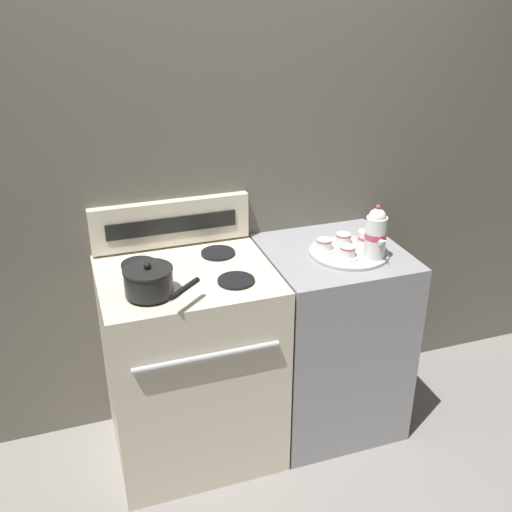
{
  "coord_description": "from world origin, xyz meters",
  "views": [
    {
      "loc": [
        -0.74,
        -2.18,
        2.07
      ],
      "look_at": [
        -0.03,
        -0.09,
        1.0
      ],
      "focal_mm": 42.0,
      "sensor_mm": 36.0,
      "label": 1
    }
  ],
  "objects_px": {
    "teacup_right": "(347,252)",
    "teacup_front": "(343,239)",
    "stove": "(191,364)",
    "teacup_left": "(324,245)",
    "serving_tray": "(349,252)",
    "creamer_jug": "(365,237)",
    "teapot": "(376,233)",
    "saucepan": "(149,281)"
  },
  "relations": [
    {
      "from": "teacup_left",
      "to": "creamer_jug",
      "type": "distance_m",
      "value": 0.2
    },
    {
      "from": "serving_tray",
      "to": "teacup_right",
      "type": "distance_m",
      "value": 0.07
    },
    {
      "from": "teacup_right",
      "to": "teapot",
      "type": "bearing_deg",
      "value": -17.25
    },
    {
      "from": "teacup_front",
      "to": "creamer_jug",
      "type": "bearing_deg",
      "value": -14.83
    },
    {
      "from": "teacup_front",
      "to": "creamer_jug",
      "type": "distance_m",
      "value": 0.1
    },
    {
      "from": "saucepan",
      "to": "serving_tray",
      "type": "height_order",
      "value": "saucepan"
    },
    {
      "from": "stove",
      "to": "teacup_front",
      "type": "relative_size",
      "value": 8.95
    },
    {
      "from": "teapot",
      "to": "teacup_right",
      "type": "distance_m",
      "value": 0.15
    },
    {
      "from": "teacup_right",
      "to": "creamer_jug",
      "type": "bearing_deg",
      "value": 35.8
    },
    {
      "from": "teacup_front",
      "to": "saucepan",
      "type": "bearing_deg",
      "value": -169.54
    },
    {
      "from": "serving_tray",
      "to": "creamer_jug",
      "type": "bearing_deg",
      "value": 24.66
    },
    {
      "from": "serving_tray",
      "to": "teacup_front",
      "type": "height_order",
      "value": "teacup_front"
    },
    {
      "from": "teacup_right",
      "to": "stove",
      "type": "bearing_deg",
      "value": 171.84
    },
    {
      "from": "saucepan",
      "to": "teacup_left",
      "type": "height_order",
      "value": "saucepan"
    },
    {
      "from": "saucepan",
      "to": "creamer_jug",
      "type": "relative_size",
      "value": 4.11
    },
    {
      "from": "creamer_jug",
      "to": "teacup_front",
      "type": "bearing_deg",
      "value": 165.17
    },
    {
      "from": "saucepan",
      "to": "teacup_left",
      "type": "bearing_deg",
      "value": 10.0
    },
    {
      "from": "creamer_jug",
      "to": "teapot",
      "type": "bearing_deg",
      "value": -101.94
    },
    {
      "from": "teacup_right",
      "to": "teacup_front",
      "type": "distance_m",
      "value": 0.13
    },
    {
      "from": "stove",
      "to": "teacup_front",
      "type": "bearing_deg",
      "value": 2.17
    },
    {
      "from": "teacup_right",
      "to": "saucepan",
      "type": "bearing_deg",
      "value": -177.32
    },
    {
      "from": "teacup_left",
      "to": "creamer_jug",
      "type": "relative_size",
      "value": 1.49
    },
    {
      "from": "teacup_right",
      "to": "creamer_jug",
      "type": "relative_size",
      "value": 1.49
    },
    {
      "from": "teacup_left",
      "to": "teacup_right",
      "type": "height_order",
      "value": "same"
    },
    {
      "from": "teacup_left",
      "to": "serving_tray",
      "type": "bearing_deg",
      "value": -25.1
    },
    {
      "from": "stove",
      "to": "teacup_left",
      "type": "relative_size",
      "value": 8.95
    },
    {
      "from": "saucepan",
      "to": "creamer_jug",
      "type": "distance_m",
      "value": 1.01
    },
    {
      "from": "serving_tray",
      "to": "teacup_right",
      "type": "bearing_deg",
      "value": -123.92
    },
    {
      "from": "serving_tray",
      "to": "teapot",
      "type": "height_order",
      "value": "teapot"
    },
    {
      "from": "saucepan",
      "to": "teacup_left",
      "type": "distance_m",
      "value": 0.81
    },
    {
      "from": "teacup_front",
      "to": "creamer_jug",
      "type": "xyz_separation_m",
      "value": [
        0.1,
        -0.03,
        0.01
      ]
    },
    {
      "from": "saucepan",
      "to": "stove",
      "type": "bearing_deg",
      "value": 38.9
    },
    {
      "from": "teapot",
      "to": "teacup_right",
      "type": "xyz_separation_m",
      "value": [
        -0.11,
        0.03,
        -0.09
      ]
    },
    {
      "from": "saucepan",
      "to": "serving_tray",
      "type": "relative_size",
      "value": 0.82
    },
    {
      "from": "teacup_left",
      "to": "saucepan",
      "type": "bearing_deg",
      "value": -170.0
    },
    {
      "from": "teacup_left",
      "to": "teacup_front",
      "type": "distance_m",
      "value": 0.11
    },
    {
      "from": "creamer_jug",
      "to": "serving_tray",
      "type": "bearing_deg",
      "value": -155.34
    },
    {
      "from": "stove",
      "to": "teacup_front",
      "type": "height_order",
      "value": "teacup_front"
    },
    {
      "from": "saucepan",
      "to": "teacup_front",
      "type": "distance_m",
      "value": 0.92
    },
    {
      "from": "stove",
      "to": "teapot",
      "type": "relative_size",
      "value": 3.88
    },
    {
      "from": "creamer_jug",
      "to": "stove",
      "type": "bearing_deg",
      "value": -179.86
    },
    {
      "from": "stove",
      "to": "serving_tray",
      "type": "bearing_deg",
      "value": -3.61
    }
  ]
}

